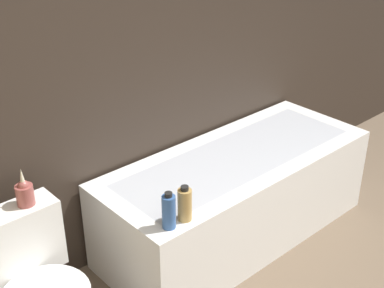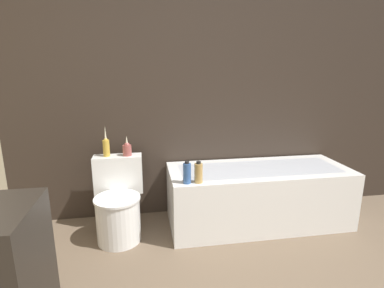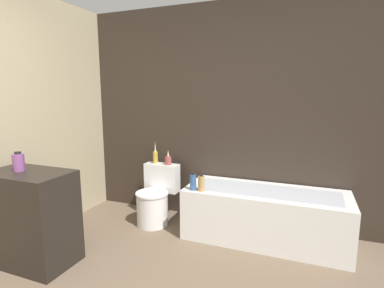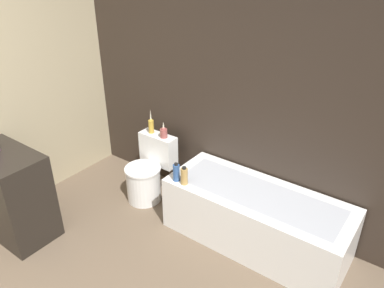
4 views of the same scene
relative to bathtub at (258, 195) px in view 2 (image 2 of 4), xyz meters
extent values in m
cube|color=#332821|center=(-0.68, 0.39, 1.02)|extent=(6.40, 0.06, 2.60)
cube|color=white|center=(0.00, 0.00, 0.00)|extent=(1.69, 0.67, 0.55)
cube|color=#B7BCC6|center=(0.00, 0.00, 0.26)|extent=(1.49, 0.47, 0.01)
cylinder|color=white|center=(-1.30, -0.12, -0.09)|extent=(0.37, 0.37, 0.38)
cylinder|color=white|center=(-1.30, -0.12, 0.11)|extent=(0.39, 0.39, 0.02)
cube|color=white|center=(-1.30, 0.15, 0.24)|extent=(0.43, 0.16, 0.35)
cylinder|color=gold|center=(-1.39, 0.15, 0.49)|extent=(0.06, 0.06, 0.15)
sphere|color=gold|center=(-1.39, 0.15, 0.56)|extent=(0.04, 0.04, 0.04)
cone|color=beige|center=(-1.39, 0.15, 0.63)|extent=(0.02, 0.02, 0.13)
cylinder|color=#994C47|center=(-1.21, 0.14, 0.46)|extent=(0.08, 0.08, 0.10)
sphere|color=#994C47|center=(-1.21, 0.14, 0.51)|extent=(0.05, 0.05, 0.05)
cone|color=beige|center=(-1.21, 0.14, 0.55)|extent=(0.03, 0.03, 0.09)
cylinder|color=#335999|center=(-0.72, -0.26, 0.35)|extent=(0.06, 0.06, 0.17)
cylinder|color=black|center=(-0.72, -0.26, 0.45)|extent=(0.04, 0.04, 0.02)
cylinder|color=tan|center=(-0.63, -0.26, 0.35)|extent=(0.07, 0.07, 0.16)
cylinder|color=black|center=(-0.63, -0.26, 0.44)|extent=(0.04, 0.04, 0.02)
camera|label=1|loc=(-1.98, -1.82, 1.74)|focal=50.00mm
camera|label=2|loc=(-1.06, -2.52, 1.17)|focal=28.00mm
camera|label=3|loc=(0.38, -3.10, 1.29)|focal=28.00mm
camera|label=4|loc=(1.13, -2.55, 2.23)|focal=35.00mm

